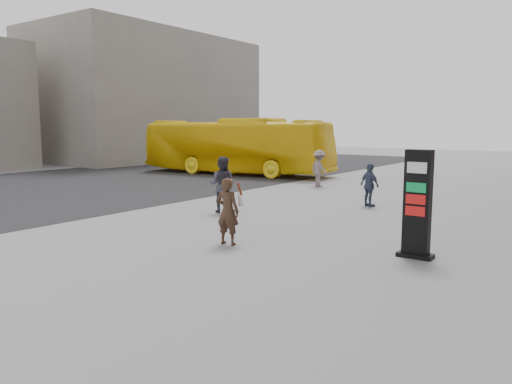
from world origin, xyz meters
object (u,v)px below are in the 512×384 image
Objects in this scene: pedestrian_a at (222,185)px; pedestrian_b at (319,168)px; info_pylon at (417,204)px; woman at (228,210)px; bus at (236,146)px; pedestrian_c at (370,185)px.

pedestrian_b is at bearing -106.69° from pedestrian_a.
pedestrian_a is (-6.95, 1.92, -0.25)m from info_pylon.
pedestrian_a is 1.08× the size of pedestrian_b.
woman is 0.95× the size of pedestrian_b.
info_pylon is 1.38× the size of pedestrian_b.
bus reaches higher than woman.
pedestrian_c is at bearing 122.34° from info_pylon.
info_pylon is 1.54× the size of pedestrian_c.
pedestrian_c is at bearing -125.98° from bus.
pedestrian_b is at bearing -115.18° from bus.
info_pylon is at bearing 148.21° from pedestrian_c.
info_pylon is 1.27× the size of pedestrian_a.
bus is at bearing -60.48° from woman.
woman is 1.06× the size of pedestrian_c.
pedestrian_b is (-0.69, 7.89, -0.07)m from pedestrian_a.
pedestrian_b is (-7.65, 9.81, -0.32)m from info_pylon.
woman is 0.14× the size of bus.
info_pylon is 18.97m from bus.
bus is at bearing 8.34° from pedestrian_b.
pedestrian_c is (-3.48, 5.75, -0.40)m from info_pylon.
pedestrian_a is 5.17m from pedestrian_c.
pedestrian_b is 1.11× the size of pedestrian_c.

